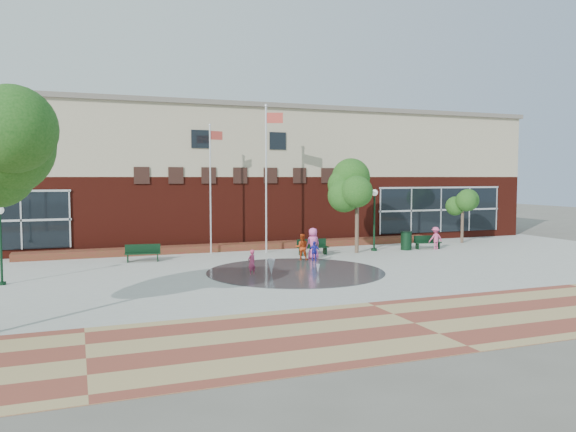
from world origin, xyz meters
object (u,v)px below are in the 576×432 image
object	(u,v)px
flagpole_right	(267,170)
bench_left	(143,256)
flagpole_left	(211,182)
child_splash	(252,262)
trash_can	(406,241)

from	to	relation	value
flagpole_right	bench_left	xyz separation A→B (m)	(-7.30, -1.03, -4.59)
flagpole_left	child_splash	distance (m)	8.43
flagpole_left	bench_left	bearing A→B (deg)	-171.93
flagpole_left	bench_left	size ratio (longest dim) A/B	4.00
child_splash	bench_left	bearing A→B (deg)	-82.59
flagpole_left	trash_can	world-z (taller)	flagpole_left
bench_left	trash_can	xyz separation A→B (m)	(15.70, -0.83, 0.29)
bench_left	child_splash	xyz separation A→B (m)	(4.22, -5.91, 0.29)
flagpole_left	child_splash	size ratio (longest dim) A/B	6.41
flagpole_left	trash_can	distance (m)	12.41
flagpole_right	child_splash	size ratio (longest dim) A/B	7.42
flagpole_right	child_splash	world-z (taller)	flagpole_right
flagpole_right	bench_left	bearing A→B (deg)	-151.99
flagpole_left	child_splash	world-z (taller)	flagpole_left
bench_left	trash_can	size ratio (longest dim) A/B	1.63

